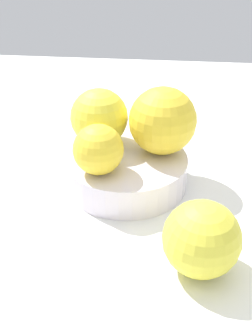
{
  "coord_description": "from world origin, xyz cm",
  "views": [
    {
      "loc": [
        4.94,
        -45.1,
        30.29
      ],
      "look_at": [
        0.0,
        0.0,
        2.42
      ],
      "focal_mm": 44.06,
      "sensor_mm": 36.0,
      "label": 1
    }
  ],
  "objects": [
    {
      "name": "fruit_bowl",
      "position": [
        0.0,
        0.0,
        1.91
      ],
      "size": [
        15.8,
        15.8,
        4.03
      ],
      "color": "silver",
      "rests_on": "ground_plane"
    },
    {
      "name": "orange_loose_0",
      "position": [
        8.88,
        -14.43,
        3.83
      ],
      "size": [
        7.67,
        7.67,
        7.67
      ],
      "primitive_type": "sphere",
      "color": "yellow",
      "rests_on": "ground_plane"
    },
    {
      "name": "ground_plane",
      "position": [
        0.0,
        0.0,
        -1.0
      ],
      "size": [
        110.0,
        110.0,
        2.0
      ],
      "primitive_type": "cube",
      "color": "white"
    },
    {
      "name": "orange_in_bowl_0",
      "position": [
        -3.9,
        3.48,
        7.81
      ],
      "size": [
        7.58,
        7.58,
        7.58
      ],
      "primitive_type": "sphere",
      "color": "yellow",
      "rests_on": "fruit_bowl"
    },
    {
      "name": "orange_in_bowl_2",
      "position": [
        4.38,
        2.21,
        8.32
      ],
      "size": [
        8.59,
        8.59,
        8.59
      ],
      "primitive_type": "sphere",
      "color": "yellow",
      "rests_on": "fruit_bowl"
    },
    {
      "name": "orange_in_bowl_1",
      "position": [
        -2.84,
        -3.74,
        7.03
      ],
      "size": [
        6.01,
        6.01,
        6.01
      ],
      "primitive_type": "sphere",
      "color": "yellow",
      "rests_on": "fruit_bowl"
    }
  ]
}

